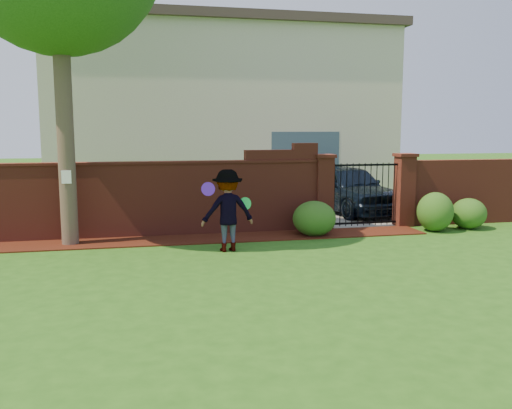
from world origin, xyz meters
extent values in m
cube|color=#255615|center=(0.00, 0.00, -0.01)|extent=(80.00, 80.00, 0.01)
cube|color=#341209|center=(-0.95, 3.34, 0.01)|extent=(11.10, 1.08, 0.03)
cube|color=maroon|center=(-2.15, 4.00, 0.85)|extent=(8.70, 0.25, 1.70)
cube|color=maroon|center=(1.30, 4.00, 1.85)|extent=(1.80, 0.25, 0.30)
cube|color=maroon|center=(1.90, 4.00, 2.08)|extent=(0.60, 0.25, 0.16)
cube|color=maroon|center=(-2.15, 4.00, 1.73)|extent=(8.70, 0.31, 0.06)
cube|color=maroon|center=(6.60, 4.00, 0.85)|extent=(4.00, 0.25, 1.70)
cube|color=maroon|center=(2.40, 4.00, 0.90)|extent=(0.42, 0.42, 1.80)
cube|color=maroon|center=(2.40, 4.00, 1.84)|extent=(0.50, 0.50, 0.08)
cube|color=maroon|center=(4.60, 4.00, 0.90)|extent=(0.42, 0.42, 1.80)
cube|color=maroon|center=(4.60, 4.00, 1.84)|extent=(0.50, 0.50, 0.08)
cylinder|color=black|center=(2.69, 4.00, 0.85)|extent=(0.02, 0.02, 1.60)
cylinder|color=black|center=(2.85, 4.00, 0.85)|extent=(0.02, 0.02, 1.60)
cylinder|color=black|center=(3.01, 4.00, 0.85)|extent=(0.02, 0.02, 1.60)
cylinder|color=black|center=(3.18, 4.00, 0.85)|extent=(0.02, 0.02, 1.60)
cylinder|color=black|center=(3.34, 4.00, 0.85)|extent=(0.02, 0.02, 1.60)
cylinder|color=black|center=(3.50, 4.00, 0.85)|extent=(0.02, 0.02, 1.60)
cylinder|color=black|center=(3.66, 4.00, 0.85)|extent=(0.02, 0.02, 1.60)
cylinder|color=black|center=(3.82, 4.00, 0.85)|extent=(0.02, 0.02, 1.60)
cylinder|color=black|center=(3.99, 4.00, 0.85)|extent=(0.02, 0.02, 1.60)
cylinder|color=black|center=(4.15, 4.00, 0.85)|extent=(0.02, 0.02, 1.60)
cylinder|color=black|center=(4.31, 4.00, 0.85)|extent=(0.02, 0.02, 1.60)
cube|color=black|center=(3.50, 4.00, 0.12)|extent=(1.78, 0.03, 0.05)
cube|color=black|center=(3.50, 4.00, 1.60)|extent=(1.78, 0.03, 0.05)
cube|color=gray|center=(3.50, 8.00, 0.01)|extent=(3.20, 8.00, 0.01)
cube|color=beige|center=(1.00, 12.00, 3.00)|extent=(12.00, 6.00, 6.00)
cube|color=#384C5B|center=(3.50, 9.05, 1.20)|extent=(2.40, 0.12, 2.40)
cube|color=#3F332D|center=(1.00, 12.00, 6.15)|extent=(12.40, 6.40, 0.30)
imported|color=black|center=(4.09, 6.29, 0.72)|extent=(2.43, 4.48, 1.45)
cylinder|color=#48372B|center=(-3.60, 3.40, 3.50)|extent=(0.36, 0.36, 7.00)
cube|color=white|center=(-3.60, 3.21, 1.50)|extent=(0.20, 0.01, 0.28)
ellipsoid|color=#1B4E17|center=(1.90, 3.20, 0.42)|extent=(1.02, 1.02, 0.83)
ellipsoid|color=#1B4E17|center=(5.00, 3.13, 0.48)|extent=(0.88, 0.88, 0.97)
ellipsoid|color=#1B4E17|center=(6.01, 3.26, 0.39)|extent=(0.87, 0.87, 0.77)
imported|color=gray|center=(-0.34, 2.05, 0.84)|extent=(1.13, 0.71, 1.69)
cylinder|color=#5F20C9|center=(-0.76, 1.89, 1.32)|extent=(0.28, 0.09, 0.28)
cylinder|color=#1BCB4D|center=(0.03, 2.07, 0.98)|extent=(0.27, 0.12, 0.26)
camera|label=1|loc=(-2.14, -8.90, 2.53)|focal=38.42mm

